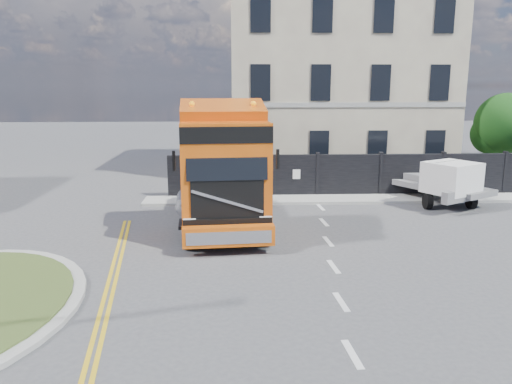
{
  "coord_description": "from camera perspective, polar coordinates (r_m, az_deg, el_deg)",
  "views": [
    {
      "loc": [
        0.1,
        -13.99,
        5.15
      ],
      "look_at": [
        0.79,
        1.69,
        1.8
      ],
      "focal_mm": 35.0,
      "sensor_mm": 36.0,
      "label": 1
    }
  ],
  "objects": [
    {
      "name": "ground",
      "position": [
        14.91,
        -2.77,
        -8.17
      ],
      "size": [
        120.0,
        120.0,
        0.0
      ],
      "primitive_type": "plane",
      "color": "#424244",
      "rests_on": "ground"
    },
    {
      "name": "hoarding_fence",
      "position": [
        24.23,
        12.98,
        1.88
      ],
      "size": [
        18.8,
        0.25,
        2.0
      ],
      "color": "black",
      "rests_on": "ground"
    },
    {
      "name": "georgian_building",
      "position": [
        31.06,
        8.67,
        13.06
      ],
      "size": [
        12.3,
        10.3,
        12.8
      ],
      "color": "beige",
      "rests_on": "ground"
    },
    {
      "name": "tree",
      "position": [
        29.81,
        26.31,
        6.77
      ],
      "size": [
        3.2,
        3.2,
        4.8
      ],
      "color": "#382619",
      "rests_on": "ground"
    },
    {
      "name": "pavement_far",
      "position": [
        23.42,
        12.15,
        -0.78
      ],
      "size": [
        20.0,
        1.6,
        0.12
      ],
      "primitive_type": "cube",
      "color": "#999994",
      "rests_on": "ground"
    },
    {
      "name": "truck",
      "position": [
        17.54,
        -3.77,
        1.8
      ],
      "size": [
        3.4,
        7.78,
        4.54
      ],
      "rotation": [
        0.0,
        0.0,
        0.08
      ],
      "color": "black",
      "rests_on": "ground"
    },
    {
      "name": "flatbed_pickup",
      "position": [
        23.17,
        20.82,
        1.13
      ],
      "size": [
        4.07,
        5.31,
        2.0
      ],
      "rotation": [
        0.0,
        0.0,
        0.53
      ],
      "color": "slate",
      "rests_on": "ground"
    }
  ]
}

